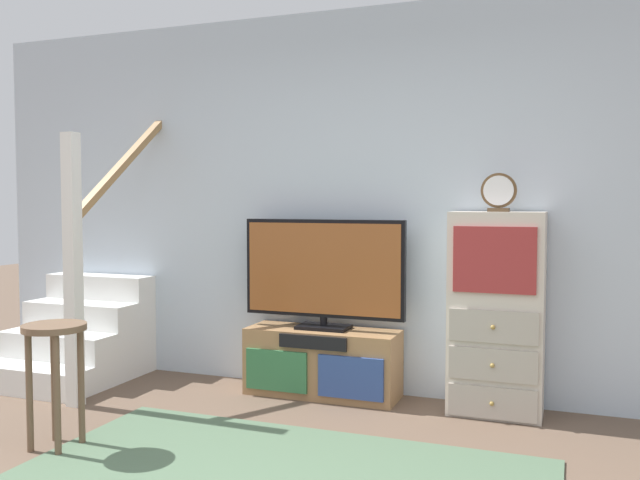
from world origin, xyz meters
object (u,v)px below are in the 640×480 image
(television, at_px, (323,271))
(desk_clock, at_px, (499,192))
(side_cabinet, at_px, (496,314))
(media_console, at_px, (322,363))
(bar_stool_near, at_px, (55,356))

(television, distance_m, desk_clock, 1.30)
(side_cabinet, bearing_deg, media_console, -179.50)
(side_cabinet, bearing_deg, television, 179.33)
(media_console, distance_m, side_cabinet, 1.24)
(media_console, relative_size, side_cabinet, 0.83)
(media_console, bearing_deg, side_cabinet, 0.50)
(media_console, bearing_deg, television, 90.00)
(bar_stool_near, bearing_deg, media_console, 55.07)
(side_cabinet, distance_m, desk_clock, 0.77)
(side_cabinet, height_order, bar_stool_near, side_cabinet)
(media_console, relative_size, television, 0.92)
(television, bearing_deg, side_cabinet, -0.67)
(side_cabinet, xyz_separation_m, desk_clock, (0.01, -0.01, 0.77))
(side_cabinet, relative_size, bar_stool_near, 1.88)
(side_cabinet, relative_size, desk_clock, 5.33)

